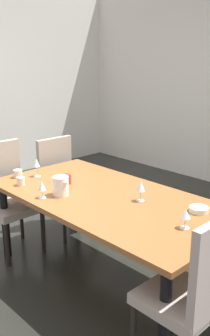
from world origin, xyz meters
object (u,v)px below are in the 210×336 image
object	(u,v)px
wine_glass_north	(37,163)
cup_near_window	(18,174)
serving_bowl_west	(199,209)
dining_table	(108,204)
cup_south	(21,181)
wine_glass_left	(185,215)
wine_glass_center	(42,186)
pitcher_corner	(61,186)
chair_left_far	(62,181)
wine_glass_east	(141,187)
cup_right	(67,179)
chair_left_near	(7,194)
chair_right_near	(194,290)

from	to	relation	value
wine_glass_north	cup_near_window	xyz separation A→B (m)	(-0.09, -0.15, -0.09)
wine_glass_north	serving_bowl_west	world-z (taller)	wine_glass_north
cup_near_window	dining_table	bearing A→B (deg)	16.77
dining_table	cup_south	world-z (taller)	cup_south
wine_glass_left	cup_south	world-z (taller)	wine_glass_left
wine_glass_center	pitcher_corner	size ratio (longest dim) A/B	0.89
chair_left_far	pitcher_corner	xyz separation A→B (m)	(0.76, -0.58, 0.28)
cup_near_window	pitcher_corner	xyz separation A→B (m)	(0.63, 0.01, 0.04)
wine_glass_east	pitcher_corner	size ratio (longest dim) A/B	1.03
wine_glass_left	serving_bowl_west	bearing A→B (deg)	105.96
wine_glass_center	pitcher_corner	world-z (taller)	pitcher_corner
dining_table	wine_glass_east	distance (m)	0.33
cup_right	cup_south	bearing A→B (deg)	-126.93
chair_left_near	cup_south	xyz separation A→B (m)	(0.34, -0.04, 0.22)
wine_glass_east	cup_near_window	distance (m)	1.21
chair_right_near	wine_glass_left	world-z (taller)	chair_right_near
chair_left_far	wine_glass_center	distance (m)	1.05
dining_table	serving_bowl_west	xyz separation A→B (m)	(0.67, 0.25, 0.09)
wine_glass_east	serving_bowl_west	size ratio (longest dim) A/B	1.17
cup_south	serving_bowl_west	bearing A→B (deg)	24.21
wine_glass_east	chair_right_near	bearing A→B (deg)	-28.68
wine_glass_left	serving_bowl_west	xyz separation A→B (m)	(-0.08, 0.29, -0.08)
wine_glass_east	cup_near_window	world-z (taller)	wine_glass_east
dining_table	serving_bowl_west	world-z (taller)	serving_bowl_west
cup_south	wine_glass_left	bearing A→B (deg)	12.59
chair_right_near	wine_glass_east	size ratio (longest dim) A/B	6.32
wine_glass_north	cup_right	size ratio (longest dim) A/B	2.02
dining_table	chair_left_near	world-z (taller)	chair_left_near
dining_table	serving_bowl_west	size ratio (longest dim) A/B	14.60
wine_glass_east	cup_right	world-z (taller)	wine_glass_east
pitcher_corner	wine_glass_center	bearing A→B (deg)	-112.41
chair_left_near	cup_near_window	world-z (taller)	chair_left_near
wine_glass_north	serving_bowl_west	distance (m)	1.53
chair_left_near	cup_right	world-z (taller)	chair_left_near
chair_right_near	wine_glass_center	world-z (taller)	chair_right_near
serving_bowl_west	cup_right	world-z (taller)	cup_right
dining_table	chair_left_near	size ratio (longest dim) A/B	1.94
wine_glass_left	chair_left_near	bearing A→B (deg)	-171.11
wine_glass_left	cup_right	distance (m)	1.22
wine_glass_left	dining_table	bearing A→B (deg)	176.95
chair_left_far	wine_glass_north	distance (m)	0.59
chair_right_near	dining_table	bearing A→B (deg)	72.74
wine_glass_center	wine_glass_east	distance (m)	0.76
wine_glass_center	cup_right	bearing A→B (deg)	110.83
serving_bowl_west	chair_left_far	bearing A→B (deg)	177.66
chair_right_near	cup_near_window	distance (m)	1.94
wine_glass_center	cup_south	world-z (taller)	wine_glass_center
chair_right_near	chair_left_far	bearing A→B (deg)	72.71
cup_near_window	pitcher_corner	size ratio (longest dim) A/B	0.50
chair_left_near	wine_glass_east	xyz separation A→B (m)	(1.28, 0.43, 0.30)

